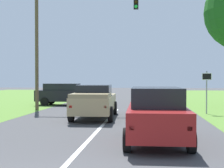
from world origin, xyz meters
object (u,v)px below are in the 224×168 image
at_px(red_suv_near, 156,114).
at_px(pickup_truck_lead, 95,101).
at_px(traffic_light, 64,30).
at_px(crossing_suv_far, 64,94).
at_px(keep_moving_sign, 207,86).

bearing_deg(red_suv_near, pickup_truck_lead, 116.69).
height_order(traffic_light, crossing_suv_far, traffic_light).
xyz_separation_m(red_suv_near, keep_moving_sign, (3.40, 9.13, 0.72)).
distance_m(pickup_truck_lead, crossing_suv_far, 9.11).
bearing_deg(pickup_truck_lead, crossing_suv_far, 115.34).
xyz_separation_m(pickup_truck_lead, crossing_suv_far, (-3.90, 8.23, -0.02)).
xyz_separation_m(red_suv_near, pickup_truck_lead, (-3.17, 6.31, -0.03)).
distance_m(pickup_truck_lead, keep_moving_sign, 7.19).
height_order(keep_moving_sign, crossing_suv_far, keep_moving_sign).
relative_size(red_suv_near, keep_moving_sign, 1.67).
height_order(traffic_light, keep_moving_sign, traffic_light).
bearing_deg(red_suv_near, traffic_light, 119.86).
height_order(red_suv_near, pickup_truck_lead, red_suv_near).
xyz_separation_m(pickup_truck_lead, traffic_light, (-2.86, 4.20, 4.63)).
bearing_deg(crossing_suv_far, keep_moving_sign, -27.35).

